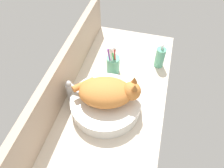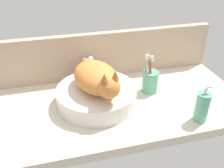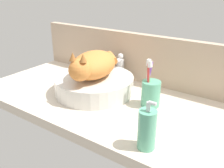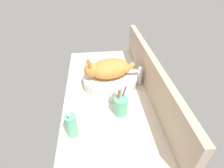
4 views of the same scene
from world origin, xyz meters
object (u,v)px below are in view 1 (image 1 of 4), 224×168
object	(u,v)px
cat	(108,92)
sink_basin	(106,104)
soap_dispenser	(160,57)
toothbrush_cup	(113,64)
faucet	(72,90)

from	to	relation	value
cat	sink_basin	bearing A→B (deg)	105.82
sink_basin	soap_dispenser	world-z (taller)	soap_dispenser
sink_basin	soap_dispenser	xyz separation A→B (cm)	(37.15, -21.94, 2.64)
cat	toothbrush_cup	bearing A→B (deg)	9.55
soap_dispenser	faucet	bearing A→B (deg)	132.16
faucet	toothbrush_cup	bearing A→B (deg)	-31.11
cat	soap_dispenser	xyz separation A→B (cm)	(36.78, -20.63, -6.82)
sink_basin	cat	distance (cm)	9.56
cat	toothbrush_cup	distance (cm)	26.83
sink_basin	cat	xyz separation A→B (cm)	(0.37, -1.32, 9.46)
soap_dispenser	toothbrush_cup	distance (cm)	27.39
faucet	toothbrush_cup	xyz separation A→B (cm)	(24.59, -14.84, -1.68)
cat	soap_dispenser	bearing A→B (deg)	-29.28
faucet	toothbrush_cup	size ratio (longest dim) A/B	0.73
cat	faucet	size ratio (longest dim) A/B	2.36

